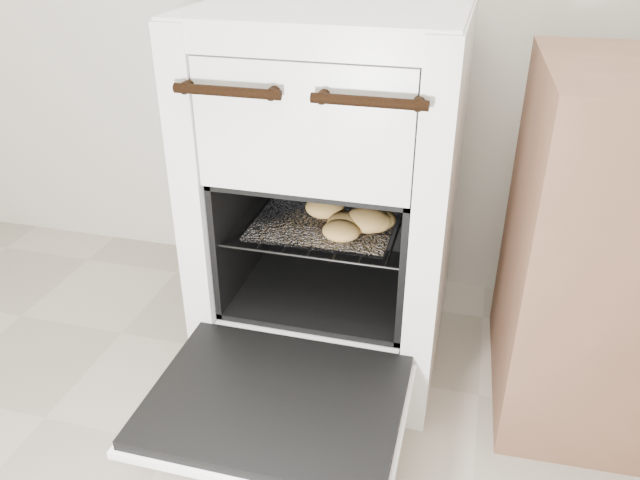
{
  "coord_description": "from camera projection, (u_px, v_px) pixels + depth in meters",
  "views": [
    {
      "loc": [
        0.25,
        -0.21,
        1.08
      ],
      "look_at": [
        -0.08,
        1.04,
        0.39
      ],
      "focal_mm": 35.0,
      "sensor_mm": 36.0,
      "label": 1
    }
  ],
  "objects": [
    {
      "name": "stove",
      "position": [
        334.0,
        197.0,
        1.56
      ],
      "size": [
        0.58,
        0.65,
        0.89
      ],
      "color": "silver",
      "rests_on": "ground"
    },
    {
      "name": "oven_door",
      "position": [
        276.0,
        403.0,
        1.26
      ],
      "size": [
        0.52,
        0.41,
        0.04
      ],
      "color": "black",
      "rests_on": "stove"
    },
    {
      "name": "oven_rack",
      "position": [
        328.0,
        219.0,
        1.52
      ],
      "size": [
        0.42,
        0.41,
        0.01
      ],
      "color": "black",
      "rests_on": "stove"
    },
    {
      "name": "foil_sheet",
      "position": [
        326.0,
        220.0,
        1.5
      ],
      "size": [
        0.33,
        0.29,
        0.01
      ],
      "primitive_type": "cube",
      "color": "white",
      "rests_on": "oven_rack"
    },
    {
      "name": "baked_rolls",
      "position": [
        357.0,
        219.0,
        1.45
      ],
      "size": [
        0.25,
        0.22,
        0.05
      ],
      "color": "tan",
      "rests_on": "foil_sheet"
    }
  ]
}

